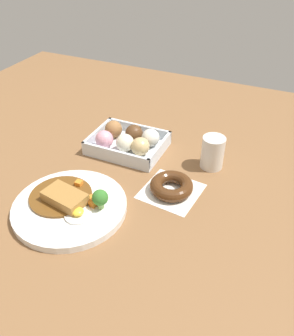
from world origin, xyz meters
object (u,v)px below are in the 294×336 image
(curry_plate, at_px, (70,205))
(coffee_mug, at_px, (213,152))
(donut_box, at_px, (128,141))
(chocolate_ring_donut, at_px, (171,186))

(curry_plate, distance_m, coffee_mug, 0.40)
(curry_plate, relative_size, donut_box, 1.27)
(donut_box, bearing_deg, chocolate_ring_donut, 145.40)
(chocolate_ring_donut, bearing_deg, coffee_mug, -112.51)
(donut_box, bearing_deg, coffee_mug, -175.95)
(coffee_mug, bearing_deg, curry_plate, 50.33)
(curry_plate, height_order, coffee_mug, coffee_mug)
(chocolate_ring_donut, bearing_deg, curry_plate, 39.55)
(chocolate_ring_donut, relative_size, coffee_mug, 1.66)
(coffee_mug, bearing_deg, donut_box, 4.05)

